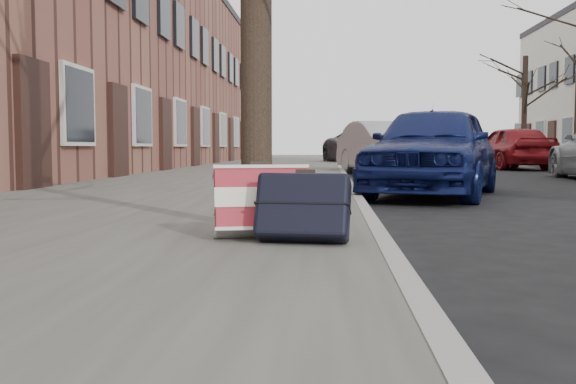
# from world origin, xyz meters

# --- Properties ---
(near_sidewalk) EXTENTS (5.00, 70.00, 0.12)m
(near_sidewalk) POSITION_xyz_m (-3.70, 15.00, 0.06)
(near_sidewalk) COLOR #65635C
(near_sidewalk) RESTS_ON ground
(house_near) EXTENTS (6.80, 40.00, 7.00)m
(house_near) POSITION_xyz_m (-9.60, 16.00, 3.50)
(house_near) COLOR brown
(house_near) RESTS_ON ground
(dirt_patch) EXTENTS (0.85, 0.85, 0.02)m
(dirt_patch) POSITION_xyz_m (-2.00, 1.20, 0.13)
(dirt_patch) COLOR black
(dirt_patch) RESTS_ON near_sidewalk
(suitcase_red) EXTENTS (0.71, 0.49, 0.50)m
(suitcase_red) POSITION_xyz_m (-2.09, 0.83, 0.37)
(suitcase_red) COLOR maroon
(suitcase_red) RESTS_ON near_sidewalk
(suitcase_navy) EXTENTS (0.65, 0.43, 0.48)m
(suitcase_navy) POSITION_xyz_m (-1.80, 0.61, 0.36)
(suitcase_navy) COLOR black
(suitcase_navy) RESTS_ON near_sidewalk
(car_near_front) EXTENTS (2.90, 4.48, 1.42)m
(car_near_front) POSITION_xyz_m (-0.01, 6.41, 0.71)
(car_near_front) COLOR #10184E
(car_near_front) RESTS_ON ground
(car_near_mid) EXTENTS (2.66, 4.66, 1.45)m
(car_near_mid) POSITION_xyz_m (-0.09, 13.71, 0.73)
(car_near_mid) COLOR #B6B8BE
(car_near_mid) RESTS_ON ground
(car_near_back) EXTENTS (4.06, 6.01, 1.53)m
(car_near_back) POSITION_xyz_m (-0.00, 23.79, 0.76)
(car_near_back) COLOR #3D3D43
(car_near_back) RESTS_ON ground
(car_far_back) EXTENTS (2.28, 4.53, 1.48)m
(car_far_back) POSITION_xyz_m (4.60, 18.82, 0.74)
(car_far_back) COLOR maroon
(car_far_back) RESTS_ON ground
(tree_far_c) EXTENTS (0.24, 0.24, 4.73)m
(tree_far_c) POSITION_xyz_m (7.20, 26.15, 2.49)
(tree_far_c) COLOR black
(tree_far_c) RESTS_ON far_sidewalk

